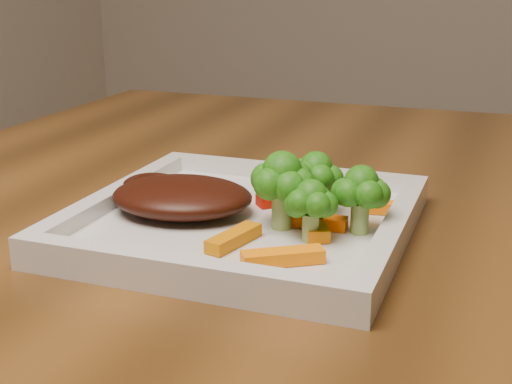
% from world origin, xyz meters
% --- Properties ---
extents(plate, '(0.27, 0.27, 0.01)m').
position_xyz_m(plate, '(-0.44, -0.28, 0.76)').
color(plate, silver).
rests_on(plate, dining_table).
extents(steak, '(0.14, 0.11, 0.03)m').
position_xyz_m(steak, '(-0.50, -0.28, 0.78)').
color(steak, '#3A1108').
rests_on(steak, plate).
extents(broccoli_0, '(0.07, 0.07, 0.07)m').
position_xyz_m(broccoli_0, '(-0.39, -0.25, 0.80)').
color(broccoli_0, '#197613').
rests_on(broccoli_0, plate).
extents(broccoli_1, '(0.07, 0.07, 0.06)m').
position_xyz_m(broccoli_1, '(-0.34, -0.28, 0.79)').
color(broccoli_1, '#356D12').
rests_on(broccoli_1, plate).
extents(broccoli_2, '(0.06, 0.06, 0.06)m').
position_xyz_m(broccoli_2, '(-0.38, -0.31, 0.79)').
color(broccoli_2, '#346811').
rests_on(broccoli_2, plate).
extents(broccoli_3, '(0.07, 0.07, 0.06)m').
position_xyz_m(broccoli_3, '(-0.41, -0.29, 0.79)').
color(broccoli_3, '#337213').
rests_on(broccoli_3, plate).
extents(carrot_0, '(0.06, 0.05, 0.01)m').
position_xyz_m(carrot_0, '(-0.38, -0.36, 0.77)').
color(carrot_0, orange).
rests_on(carrot_0, plate).
extents(carrot_2, '(0.03, 0.06, 0.01)m').
position_xyz_m(carrot_2, '(-0.43, -0.34, 0.77)').
color(carrot_2, '#CE6E03').
rests_on(carrot_2, plate).
extents(carrot_3, '(0.05, 0.02, 0.01)m').
position_xyz_m(carrot_3, '(-0.33, -0.22, 0.77)').
color(carrot_3, '#FF7104').
rests_on(carrot_3, plate).
extents(carrot_4, '(0.05, 0.05, 0.01)m').
position_xyz_m(carrot_4, '(-0.42, -0.23, 0.77)').
color(carrot_4, red).
rests_on(carrot_4, plate).
extents(carrot_5, '(0.04, 0.07, 0.01)m').
position_xyz_m(carrot_5, '(-0.38, -0.28, 0.77)').
color(carrot_5, orange).
rests_on(carrot_5, plate).
extents(carrot_6, '(0.06, 0.02, 0.01)m').
position_xyz_m(carrot_6, '(-0.38, -0.28, 0.77)').
color(carrot_6, '#FD5C04').
rests_on(carrot_6, plate).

